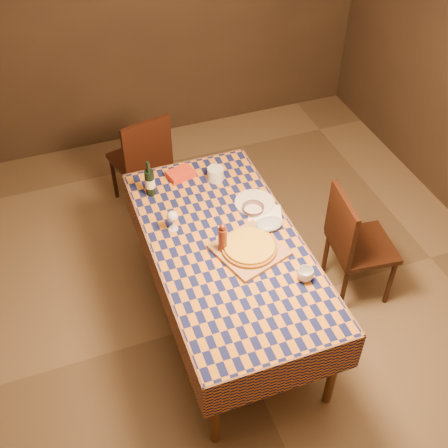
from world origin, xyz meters
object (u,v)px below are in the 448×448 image
object	(u,v)px
wine_bottle	(150,182)
chair_far	(143,158)
dining_table	(227,252)
bowl	(253,209)
cutting_board	(249,250)
chair_right	(353,241)
white_plate	(255,203)
pizza	(249,247)

from	to	relation	value
wine_bottle	chair_far	distance (m)	0.84
dining_table	bowl	bearing A→B (deg)	39.61
cutting_board	chair_far	distance (m)	1.57
dining_table	bowl	world-z (taller)	bowl
bowl	chair_right	distance (m)	0.76
cutting_board	white_plate	world-z (taller)	cutting_board
pizza	white_plate	xyz separation A→B (m)	(0.20, 0.41, -0.03)
pizza	bowl	bearing A→B (deg)	64.10
dining_table	wine_bottle	bearing A→B (deg)	116.72
white_plate	chair_far	size ratio (longest dim) A/B	0.29
cutting_board	bowl	distance (m)	0.37
white_plate	chair_right	distance (m)	0.75
dining_table	cutting_board	world-z (taller)	cutting_board
chair_far	cutting_board	bearing A→B (deg)	-77.71
chair_right	chair_far	bearing A→B (deg)	128.29
pizza	bowl	size ratio (longest dim) A/B	2.92
cutting_board	chair_right	bearing A→B (deg)	4.23
white_plate	chair_right	bearing A→B (deg)	-29.49
white_plate	wine_bottle	bearing A→B (deg)	151.47
dining_table	wine_bottle	xyz separation A→B (m)	(-0.32, 0.64, 0.18)
cutting_board	wine_bottle	world-z (taller)	wine_bottle
cutting_board	wine_bottle	size ratio (longest dim) A/B	1.40
white_plate	chair_far	xyz separation A→B (m)	(-0.53, 1.10, -0.26)
chair_far	chair_right	bearing A→B (deg)	-51.71
bowl	white_plate	bearing A→B (deg)	60.32
bowl	chair_far	bearing A→B (deg)	112.68
bowl	chair_far	size ratio (longest dim) A/B	0.16
dining_table	bowl	distance (m)	0.37
dining_table	pizza	xyz separation A→B (m)	(0.11, -0.11, 0.12)
dining_table	chair_right	world-z (taller)	chair_right
bowl	wine_bottle	xyz separation A→B (m)	(-0.60, 0.42, 0.08)
dining_table	chair_right	distance (m)	0.94
cutting_board	white_plate	size ratio (longest dim) A/B	1.40
pizza	wine_bottle	distance (m)	0.87
pizza	chair_right	size ratio (longest dim) A/B	0.46
wine_bottle	chair_right	xyz separation A→B (m)	(1.25, -0.69, -0.35)
white_plate	chair_right	world-z (taller)	chair_right
dining_table	white_plate	distance (m)	0.44
cutting_board	chair_right	xyz separation A→B (m)	(0.82, 0.06, -0.26)
cutting_board	pizza	bearing A→B (deg)	180.00
chair_far	chair_right	world-z (taller)	same
pizza	chair_right	xyz separation A→B (m)	(0.82, 0.06, -0.29)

